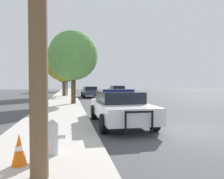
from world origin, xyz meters
TOP-DOWN VIEW (x-y plane):
  - ground_plane at (0.00, 0.00)m, footprint 110.00×110.00m
  - sidewalk_left at (-5.10, 0.00)m, footprint 3.00×110.00m
  - police_car at (-2.37, 1.82)m, footprint 2.15×5.12m
  - fire_hydrant at (-4.84, -2.18)m, footprint 0.54×0.23m
  - traffic_light at (-3.37, 22.02)m, footprint 3.71×0.35m
  - car_background_oncoming at (1.70, 20.70)m, footprint 2.02×4.19m
  - car_background_midblock at (-2.07, 19.45)m, footprint 1.98×4.62m
  - tree_sidewalk_mid at (-5.18, 21.18)m, footprint 4.95×4.95m
  - tree_sidewalk_far at (-5.48, 37.95)m, footprint 4.39×4.39m
  - tree_sidewalk_near at (-4.18, 10.39)m, footprint 3.94×3.94m
  - traffic_cone at (-5.46, -2.72)m, footprint 0.30×0.30m

SIDE VIEW (x-z plane):
  - ground_plane at x=0.00m, z-range 0.00..0.00m
  - sidewalk_left at x=-5.10m, z-range 0.00..0.13m
  - traffic_cone at x=-5.46m, z-range 0.13..0.76m
  - fire_hydrant at x=-4.84m, z-range 0.16..0.97m
  - car_background_midblock at x=-2.07m, z-range 0.05..1.39m
  - police_car at x=-2.37m, z-range 0.01..1.50m
  - car_background_oncoming at x=1.70m, z-range 0.06..1.47m
  - traffic_light at x=-3.37m, z-range 1.20..6.36m
  - tree_sidewalk_near at x=-4.18m, z-range 1.04..6.84m
  - tree_sidewalk_far at x=-5.48m, z-range 0.96..7.03m
  - tree_sidewalk_mid at x=-5.18m, z-range 1.04..7.85m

